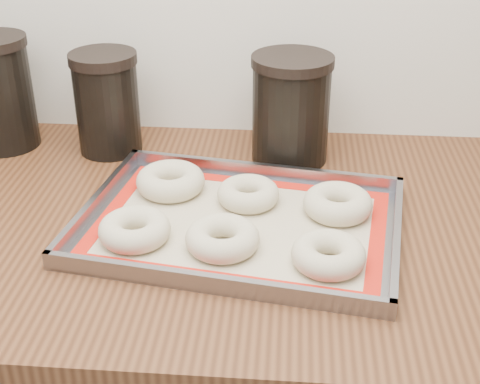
# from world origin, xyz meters

# --- Properties ---
(countertop) EXTENTS (3.06, 0.68, 0.04)m
(countertop) POSITION_xyz_m (0.00, 1.68, 0.88)
(countertop) COLOR brown
(countertop) RESTS_ON cabinet
(baking_tray) EXTENTS (0.50, 0.40, 0.03)m
(baking_tray) POSITION_xyz_m (0.20, 1.64, 0.91)
(baking_tray) COLOR gray
(baking_tray) RESTS_ON countertop
(baking_mat) EXTENTS (0.46, 0.35, 0.00)m
(baking_mat) POSITION_xyz_m (0.20, 1.64, 0.90)
(baking_mat) COLOR #C6B793
(baking_mat) RESTS_ON baking_tray
(bagel_front_left) EXTENTS (0.12, 0.12, 0.03)m
(bagel_front_left) POSITION_xyz_m (0.06, 1.59, 0.92)
(bagel_front_left) COLOR beige
(bagel_front_left) RESTS_ON baking_mat
(bagel_front_mid) EXTENTS (0.14, 0.14, 0.03)m
(bagel_front_mid) POSITION_xyz_m (0.18, 1.58, 0.92)
(bagel_front_mid) COLOR beige
(bagel_front_mid) RESTS_ON baking_mat
(bagel_front_right) EXTENTS (0.13, 0.13, 0.03)m
(bagel_front_right) POSITION_xyz_m (0.33, 1.55, 0.92)
(bagel_front_right) COLOR beige
(bagel_front_right) RESTS_ON baking_mat
(bagel_back_left) EXTENTS (0.14, 0.14, 0.04)m
(bagel_back_left) POSITION_xyz_m (0.08, 1.73, 0.92)
(bagel_back_left) COLOR beige
(bagel_back_left) RESTS_ON baking_mat
(bagel_back_mid) EXTENTS (0.12, 0.12, 0.03)m
(bagel_back_mid) POSITION_xyz_m (0.21, 1.71, 0.92)
(bagel_back_mid) COLOR beige
(bagel_back_mid) RESTS_ON baking_mat
(bagel_back_right) EXTENTS (0.14, 0.14, 0.04)m
(bagel_back_right) POSITION_xyz_m (0.35, 1.68, 0.92)
(bagel_back_right) COLOR beige
(bagel_back_right) RESTS_ON baking_mat
(canister_mid) EXTENTS (0.12, 0.12, 0.18)m
(canister_mid) POSITION_xyz_m (-0.05, 1.89, 0.99)
(canister_mid) COLOR black
(canister_mid) RESTS_ON countertop
(canister_right) EXTENTS (0.14, 0.14, 0.19)m
(canister_right) POSITION_xyz_m (0.27, 1.88, 0.99)
(canister_right) COLOR black
(canister_right) RESTS_ON countertop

